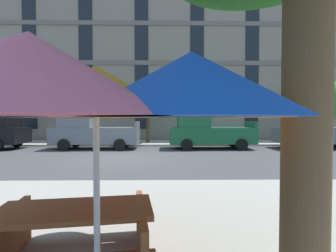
{
  "coord_description": "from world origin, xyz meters",
  "views": [
    {
      "loc": [
        1.86,
        -11.3,
        1.82
      ],
      "look_at": [
        2.07,
        3.2,
        1.4
      ],
      "focal_mm": 26.39,
      "sensor_mm": 36.0,
      "label": 1
    }
  ],
  "objects_px": {
    "pickup_gray": "(92,132)",
    "pickup_green": "(207,132)",
    "street_tree_right": "(327,99)",
    "patio_umbrella": "(96,95)",
    "street_tree_left": "(5,88)",
    "picnic_table": "(75,232)",
    "pickup_gray_midblock": "(316,132)",
    "street_tree_middle": "(147,102)"
  },
  "relations": [
    {
      "from": "pickup_gray",
      "to": "pickup_green",
      "type": "relative_size",
      "value": 1.0
    },
    {
      "from": "street_tree_right",
      "to": "patio_umbrella",
      "type": "relative_size",
      "value": 1.29
    },
    {
      "from": "street_tree_left",
      "to": "picnic_table",
      "type": "distance_m",
      "value": 18.72
    },
    {
      "from": "street_tree_right",
      "to": "picnic_table",
      "type": "height_order",
      "value": "street_tree_right"
    },
    {
      "from": "street_tree_right",
      "to": "patio_umbrella",
      "type": "height_order",
      "value": "street_tree_right"
    },
    {
      "from": "street_tree_left",
      "to": "picnic_table",
      "type": "relative_size",
      "value": 2.9
    },
    {
      "from": "pickup_green",
      "to": "patio_umbrella",
      "type": "relative_size",
      "value": 1.41
    },
    {
      "from": "pickup_gray_midblock",
      "to": "street_tree_right",
      "type": "height_order",
      "value": "street_tree_right"
    },
    {
      "from": "pickup_green",
      "to": "picnic_table",
      "type": "xyz_separation_m",
      "value": [
        -3.68,
        -12.11,
        -0.54
      ]
    },
    {
      "from": "pickup_gray_midblock",
      "to": "street_tree_right",
      "type": "bearing_deg",
      "value": 48.48
    },
    {
      "from": "patio_umbrella",
      "to": "street_tree_right",
      "type": "bearing_deg",
      "value": 51.29
    },
    {
      "from": "pickup_green",
      "to": "patio_umbrella",
      "type": "height_order",
      "value": "patio_umbrella"
    },
    {
      "from": "street_tree_right",
      "to": "pickup_gray_midblock",
      "type": "bearing_deg",
      "value": -131.52
    },
    {
      "from": "street_tree_middle",
      "to": "picnic_table",
      "type": "xyz_separation_m",
      "value": [
        0.19,
        -14.77,
        -2.57
      ]
    },
    {
      "from": "street_tree_left",
      "to": "street_tree_right",
      "type": "xyz_separation_m",
      "value": [
        23.38,
        -0.1,
        -0.82
      ]
    },
    {
      "from": "pickup_gray",
      "to": "pickup_gray_midblock",
      "type": "xyz_separation_m",
      "value": [
        13.67,
        0.0,
        0.0
      ]
    },
    {
      "from": "pickup_gray_midblock",
      "to": "street_tree_middle",
      "type": "bearing_deg",
      "value": 165.8
    },
    {
      "from": "pickup_gray",
      "to": "street_tree_right",
      "type": "bearing_deg",
      "value": 10.19
    },
    {
      "from": "pickup_gray_midblock",
      "to": "street_tree_middle",
      "type": "xyz_separation_m",
      "value": [
        -10.54,
        2.67,
        2.03
      ]
    },
    {
      "from": "street_tree_left",
      "to": "picnic_table",
      "type": "height_order",
      "value": "street_tree_left"
    },
    {
      "from": "pickup_green",
      "to": "pickup_gray_midblock",
      "type": "xyz_separation_m",
      "value": [
        6.67,
        0.0,
        0.0
      ]
    },
    {
      "from": "pickup_gray_midblock",
      "to": "patio_umbrella",
      "type": "distance_m",
      "value": 16.16
    },
    {
      "from": "pickup_gray",
      "to": "picnic_table",
      "type": "bearing_deg",
      "value": -74.7
    },
    {
      "from": "street_tree_middle",
      "to": "street_tree_right",
      "type": "xyz_separation_m",
      "value": [
        13.13,
        0.26,
        0.2
      ]
    },
    {
      "from": "street_tree_left",
      "to": "patio_umbrella",
      "type": "height_order",
      "value": "street_tree_left"
    },
    {
      "from": "pickup_green",
      "to": "street_tree_right",
      "type": "distance_m",
      "value": 9.96
    },
    {
      "from": "pickup_gray",
      "to": "street_tree_left",
      "type": "bearing_deg",
      "value": 157.05
    },
    {
      "from": "pickup_gray",
      "to": "street_tree_right",
      "type": "relative_size",
      "value": 1.09
    },
    {
      "from": "street_tree_right",
      "to": "street_tree_middle",
      "type": "bearing_deg",
      "value": -178.89
    },
    {
      "from": "pickup_green",
      "to": "pickup_gray_midblock",
      "type": "bearing_deg",
      "value": 0.0
    },
    {
      "from": "street_tree_right",
      "to": "street_tree_left",
      "type": "bearing_deg",
      "value": 179.77
    },
    {
      "from": "pickup_gray",
      "to": "street_tree_middle",
      "type": "bearing_deg",
      "value": 40.5
    },
    {
      "from": "pickup_green",
      "to": "street_tree_middle",
      "type": "bearing_deg",
      "value": 145.43
    },
    {
      "from": "street_tree_right",
      "to": "patio_umbrella",
      "type": "xyz_separation_m",
      "value": [
        -12.52,
        -15.62,
        -1.22
      ]
    },
    {
      "from": "picnic_table",
      "to": "patio_umbrella",
      "type": "bearing_deg",
      "value": -54.65
    },
    {
      "from": "street_tree_right",
      "to": "pickup_gray",
      "type": "bearing_deg",
      "value": -169.81
    },
    {
      "from": "pickup_green",
      "to": "picnic_table",
      "type": "height_order",
      "value": "pickup_green"
    },
    {
      "from": "street_tree_middle",
      "to": "picnic_table",
      "type": "relative_size",
      "value": 2.15
    },
    {
      "from": "street_tree_left",
      "to": "street_tree_middle",
      "type": "height_order",
      "value": "street_tree_left"
    },
    {
      "from": "pickup_green",
      "to": "street_tree_middle",
      "type": "distance_m",
      "value": 5.12
    },
    {
      "from": "pickup_gray",
      "to": "picnic_table",
      "type": "xyz_separation_m",
      "value": [
        3.31,
        -12.11,
        -0.54
      ]
    },
    {
      "from": "pickup_gray",
      "to": "patio_umbrella",
      "type": "distance_m",
      "value": 13.28
    }
  ]
}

